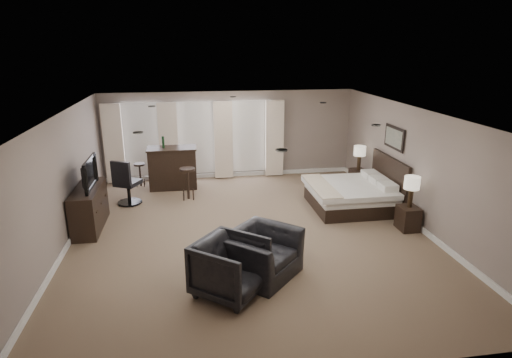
{
  "coord_description": "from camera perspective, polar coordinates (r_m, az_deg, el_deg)",
  "views": [
    {
      "loc": [
        -1.2,
        -8.39,
        3.93
      ],
      "look_at": [
        0.2,
        0.4,
        1.1
      ],
      "focal_mm": 30.0,
      "sensor_mm": 36.0,
      "label": 1
    }
  ],
  "objects": [
    {
      "name": "room",
      "position": [
        8.88,
        -0.87,
        0.4
      ],
      "size": [
        7.6,
        8.6,
        2.64
      ],
      "color": "brown",
      "rests_on": "ground"
    },
    {
      "name": "window_bay",
      "position": [
        12.8,
        -7.98,
        5.15
      ],
      "size": [
        5.25,
        0.2,
        2.3
      ],
      "color": "silver",
      "rests_on": "room"
    },
    {
      "name": "bed",
      "position": [
        10.75,
        12.02,
        -0.63
      ],
      "size": [
        1.99,
        1.9,
        1.26
      ],
      "primitive_type": "cube",
      "color": "silver",
      "rests_on": "ground"
    },
    {
      "name": "nightstand_near",
      "position": [
        10.01,
        19.6,
        -4.93
      ],
      "size": [
        0.4,
        0.48,
        0.53
      ],
      "primitive_type": "cube",
      "color": "black",
      "rests_on": "ground"
    },
    {
      "name": "nightstand_far",
      "position": [
        12.46,
        13.4,
        0.04
      ],
      "size": [
        0.4,
        0.49,
        0.53
      ],
      "primitive_type": "cube",
      "color": "black",
      "rests_on": "ground"
    },
    {
      "name": "lamp_near",
      "position": [
        9.8,
        19.97,
        -1.63
      ],
      "size": [
        0.33,
        0.33,
        0.69
      ],
      "primitive_type": "cube",
      "color": "beige",
      "rests_on": "nightstand_near"
    },
    {
      "name": "lamp_far",
      "position": [
        12.3,
        13.6,
        2.74
      ],
      "size": [
        0.33,
        0.33,
        0.68
      ],
      "primitive_type": "cube",
      "color": "beige",
      "rests_on": "nightstand_far"
    },
    {
      "name": "wall_art",
      "position": [
        10.91,
        17.92,
        5.26
      ],
      "size": [
        0.04,
        0.96,
        0.56
      ],
      "primitive_type": "cube",
      "color": "slate",
      "rests_on": "room"
    },
    {
      "name": "dresser",
      "position": [
        10.12,
        -21.34,
        -3.63
      ],
      "size": [
        0.52,
        1.62,
        0.94
      ],
      "primitive_type": "cube",
      "color": "black",
      "rests_on": "ground"
    },
    {
      "name": "tv",
      "position": [
        9.95,
        -21.68,
        -0.7
      ],
      "size": [
        0.66,
        1.14,
        0.15
      ],
      "primitive_type": "imported",
      "rotation": [
        0.0,
        0.0,
        1.57
      ],
      "color": "black",
      "rests_on": "dresser"
    },
    {
      "name": "armchair_near",
      "position": [
        7.55,
        0.66,
        -9.02
      ],
      "size": [
        1.44,
        1.47,
        1.09
      ],
      "primitive_type": "imported",
      "rotation": [
        0.0,
        0.0,
        0.82
      ],
      "color": "black",
      "rests_on": "ground"
    },
    {
      "name": "armchair_far",
      "position": [
        7.03,
        -3.46,
        -11.4
      ],
      "size": [
        1.37,
        1.38,
        1.04
      ],
      "primitive_type": "imported",
      "rotation": [
        0.0,
        0.0,
        0.89
      ],
      "color": "black",
      "rests_on": "ground"
    },
    {
      "name": "bar_counter",
      "position": [
        12.26,
        -11.04,
        1.5
      ],
      "size": [
        1.35,
        0.7,
        1.18
      ],
      "primitive_type": "cube",
      "color": "black",
      "rests_on": "ground"
    },
    {
      "name": "bar_stool_left",
      "position": [
        12.69,
        -15.18,
        0.55
      ],
      "size": [
        0.42,
        0.42,
        0.67
      ],
      "primitive_type": "cube",
      "rotation": [
        0.0,
        0.0,
        0.41
      ],
      "color": "black",
      "rests_on": "ground"
    },
    {
      "name": "bar_stool_right",
      "position": [
        11.35,
        -9.06,
        -0.6
      ],
      "size": [
        0.41,
        0.41,
        0.84
      ],
      "primitive_type": "cube",
      "rotation": [
        0.0,
        0.0,
        0.03
      ],
      "color": "black",
      "rests_on": "ground"
    },
    {
      "name": "desk_chair",
      "position": [
        11.29,
        -16.72,
        -0.33
      ],
      "size": [
        0.81,
        0.81,
        1.19
      ],
      "primitive_type": "cube",
      "rotation": [
        0.0,
        0.0,
        2.67
      ],
      "color": "black",
      "rests_on": "ground"
    }
  ]
}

